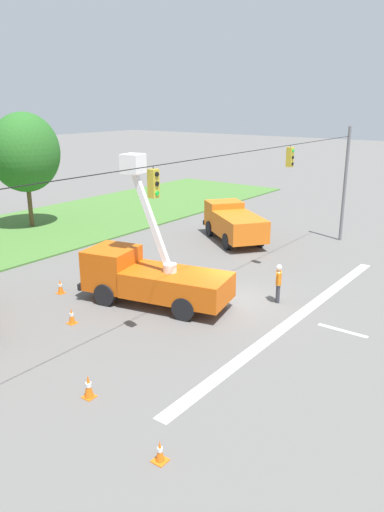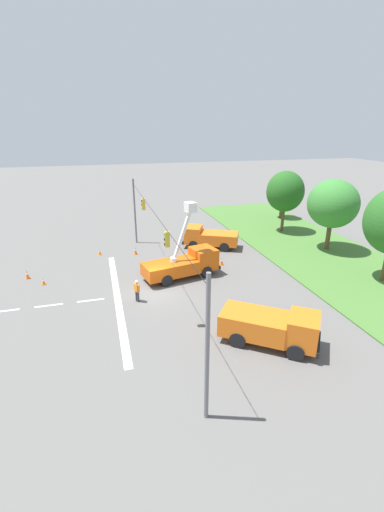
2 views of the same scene
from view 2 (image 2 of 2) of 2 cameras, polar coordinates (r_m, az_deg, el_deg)
The scene contains 17 objects.
ground_plane at distance 27.67m, azimuth -5.93°, elevation -6.03°, with size 200.00×200.00×0.00m, color #605E5B.
grass_verge at distance 35.02m, azimuth 24.47°, elevation -1.87°, with size 56.00×12.00×0.10m, color #477533.
lane_markings at distance 27.41m, azimuth -15.44°, elevation -7.00°, with size 17.60×15.25×0.01m.
signal_gantry at distance 26.07m, azimuth -6.29°, elevation 2.37°, with size 26.20×0.33×7.20m.
tree_far_west at distance 50.43m, azimuth 14.87°, elevation 10.33°, with size 3.34×3.21×5.71m.
tree_west at distance 43.60m, azimuth 15.29°, elevation 10.32°, with size 4.38×4.56×7.49m.
tree_centre at distance 38.29m, azimuth 22.44°, elevation 8.03°, with size 5.30×5.04×7.48m.
utility_truck_bucket_lift at distance 29.80m, azimuth -1.31°, elevation -1.09°, with size 3.73×7.06×6.56m.
utility_truck_support_near at distance 21.48m, azimuth 13.03°, elevation -11.34°, with size 5.41×6.11×2.25m.
utility_truck_support_far at distance 37.24m, azimuth 2.86°, elevation 3.17°, with size 4.78×6.29×2.25m.
road_worker at distance 26.06m, azimuth -9.16°, elevation -5.53°, with size 0.59×0.40×1.77m.
traffic_cone_foreground_left at distance 36.52m, azimuth -15.12°, elevation 0.64°, with size 0.36×0.36×0.61m.
traffic_cone_foreground_right at distance 32.98m, azimuth -25.76°, elevation -2.80°, with size 0.36×0.36×0.79m.
traffic_cone_mid_left at distance 31.28m, azimuth -23.52°, elevation -3.88°, with size 0.36×0.36×0.62m.
traffic_cone_mid_right at distance 33.62m, azimuth -0.99°, elevation -0.30°, with size 0.36×0.36×0.68m.
traffic_cone_near_bucket at distance 35.82m, azimuth -9.40°, elevation 0.86°, with size 0.36×0.36×0.77m.
traffic_cone_lane_edge_a at distance 32.79m, azimuth 4.98°, elevation -0.91°, with size 0.36×0.36×0.71m.
Camera 2 is at (24.41, -3.84, 12.46)m, focal length 24.00 mm.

